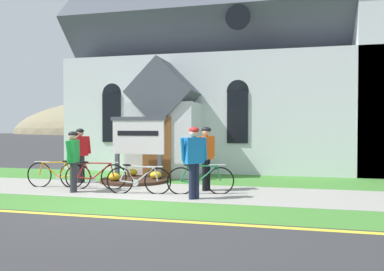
{
  "coord_description": "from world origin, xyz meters",
  "views": [
    {
      "loc": [
        3.61,
        -7.8,
        1.77
      ],
      "look_at": [
        0.84,
        3.75,
        1.48
      ],
      "focal_mm": 35.92,
      "sensor_mm": 36.0,
      "label": 1
    }
  ],
  "objects": [
    {
      "name": "bicycle_yellow",
      "position": [
        1.5,
        1.9,
        0.38
      ],
      "size": [
        1.7,
        0.5,
        0.81
      ],
      "color": "black",
      "rests_on": "ground"
    },
    {
      "name": "church_sign",
      "position": [
        -1.01,
        3.93,
        1.37
      ],
      "size": [
        1.87,
        0.14,
        2.08
      ],
      "color": "#474C56",
      "rests_on": "ground"
    },
    {
      "name": "cyclist_in_white_jersey",
      "position": [
        1.55,
        2.46,
        1.04
      ],
      "size": [
        0.37,
        0.62,
        1.75
      ],
      "color": "black",
      "rests_on": "ground"
    },
    {
      "name": "bicycle_silver",
      "position": [
        -1.52,
        1.99,
        0.37
      ],
      "size": [
        1.67,
        0.46,
        0.81
      ],
      "color": "black",
      "rests_on": "ground"
    },
    {
      "name": "ground",
      "position": [
        0.0,
        4.0,
        0.0
      ],
      "size": [
        140.0,
        140.0,
        0.0
      ],
      "primitive_type": "plane",
      "color": "#333335"
    },
    {
      "name": "bicycle_white",
      "position": [
        -0.08,
        1.57,
        0.37
      ],
      "size": [
        1.71,
        0.28,
        0.8
      ],
      "color": "black",
      "rests_on": "ground"
    },
    {
      "name": "flower_bed",
      "position": [
        -1.02,
        3.61,
        0.08
      ],
      "size": [
        2.15,
        2.15,
        0.34
      ],
      "color": "#382319",
      "rests_on": "ground"
    },
    {
      "name": "cyclist_in_orange_jersey",
      "position": [
        1.5,
        1.2,
        1.04
      ],
      "size": [
        0.55,
        0.57,
        1.75
      ],
      "color": "#191E38",
      "rests_on": "ground"
    },
    {
      "name": "bicycle_black",
      "position": [
        -2.79,
        2.02,
        0.38
      ],
      "size": [
        1.72,
        0.26,
        0.81
      ],
      "color": "black",
      "rests_on": "ground"
    },
    {
      "name": "cyclist_in_yellow_jersey",
      "position": [
        -2.58,
        3.01,
        1.0
      ],
      "size": [
        0.44,
        0.62,
        1.7
      ],
      "color": "#2D2D33",
      "rests_on": "ground"
    },
    {
      "name": "distant_hill",
      "position": [
        -13.62,
        81.54,
        0.0
      ],
      "size": [
        99.52,
        52.71,
        20.45
      ],
      "primitive_type": "ellipsoid",
      "color": "#847A5B",
      "rests_on": "ground"
    },
    {
      "name": "church_building",
      "position": [
        2.43,
        10.35,
        4.47
      ],
      "size": [
        14.62,
        10.87,
        12.69
      ],
      "color": "silver",
      "rests_on": "ground"
    },
    {
      "name": "grass_verge",
      "position": [
        1.97,
        -0.03,
        0.0
      ],
      "size": [
        32.0,
        1.59,
        0.01
      ],
      "primitive_type": "cube",
      "color": "#427F33",
      "rests_on": "ground"
    },
    {
      "name": "curb_paint_stripe",
      "position": [
        1.97,
        -0.98,
        0.0
      ],
      "size": [
        28.0,
        0.16,
        0.01
      ],
      "primitive_type": "cube",
      "color": "yellow",
      "rests_on": "ground"
    },
    {
      "name": "cyclist_in_red_jersey",
      "position": [
        -1.85,
        1.39,
        0.95
      ],
      "size": [
        0.3,
        0.71,
        1.63
      ],
      "color": "#2D2D33",
      "rests_on": "ground"
    },
    {
      "name": "sidewalk_slab",
      "position": [
        1.97,
        2.09,
        0.01
      ],
      "size": [
        32.0,
        2.66,
        0.01
      ],
      "primitive_type": "cube",
      "color": "#99968E",
      "rests_on": "ground"
    },
    {
      "name": "church_lawn",
      "position": [
        1.97,
        4.78,
        0.0
      ],
      "size": [
        24.0,
        2.71,
        0.01
      ],
      "primitive_type": "cube",
      "color": "#427F33",
      "rests_on": "ground"
    }
  ]
}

